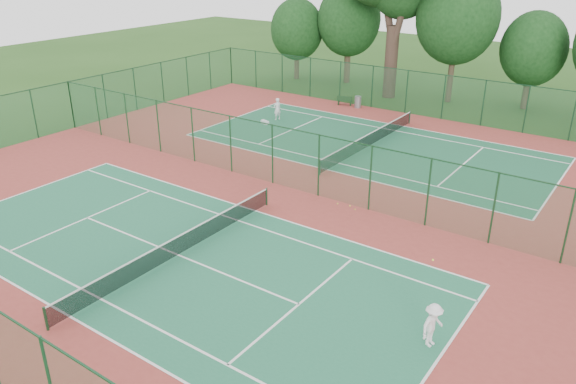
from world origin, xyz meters
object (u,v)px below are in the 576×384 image
(player_far, at_px, (277,109))
(player_near, at_px, (433,325))
(trash_bin, at_px, (358,102))
(bench, at_px, (345,100))
(kit_bag, at_px, (265,122))

(player_far, bearing_deg, player_near, 68.01)
(trash_bin, height_order, bench, trash_bin)
(bench, bearing_deg, kit_bag, -123.22)
(trash_bin, bearing_deg, bench, 179.58)
(player_far, bearing_deg, kit_bag, 16.78)
(player_far, distance_m, trash_bin, 7.59)
(player_near, bearing_deg, player_far, 60.20)
(player_near, bearing_deg, trash_bin, 46.45)
(player_near, height_order, player_far, player_far)
(player_far, height_order, kit_bag, player_far)
(player_near, xyz_separation_m, trash_bin, (-16.84, 25.54, -0.34))
(trash_bin, bearing_deg, player_near, -56.60)
(trash_bin, xyz_separation_m, kit_bag, (-3.49, -8.25, -0.35))
(player_near, distance_m, trash_bin, 30.60)
(trash_bin, distance_m, bench, 1.29)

